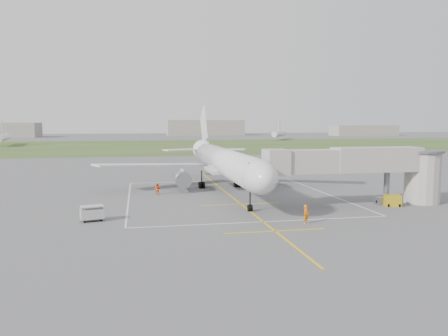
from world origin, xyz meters
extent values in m
plane|color=#59595B|center=(0.00, 0.00, 0.00)|extent=(700.00, 700.00, 0.00)
cube|color=#325023|center=(0.00, 130.00, 0.01)|extent=(700.00, 120.00, 0.02)
cube|color=#E3B30D|center=(0.00, -5.00, 0.01)|extent=(0.25, 60.00, 0.01)
cube|color=#E3B30D|center=(0.00, -24.00, 0.01)|extent=(10.00, 0.25, 0.01)
cube|color=#E3B30D|center=(0.00, -10.00, 0.01)|extent=(10.00, 0.25, 0.01)
cube|color=silver|center=(0.00, 12.00, 0.01)|extent=(28.00, 0.20, 0.01)
cube|color=silver|center=(0.00, -20.00, 0.01)|extent=(28.00, 0.20, 0.01)
cube|color=silver|center=(-14.00, -4.00, 0.01)|extent=(0.20, 32.00, 0.01)
cube|color=silver|center=(14.00, -4.00, 0.01)|extent=(0.20, 32.00, 0.01)
cylinder|color=silver|center=(0.00, 0.00, 4.50)|extent=(3.80, 36.00, 3.80)
ellipsoid|color=silver|center=(0.00, -18.00, 4.50)|extent=(3.80, 7.22, 3.80)
cube|color=black|center=(0.00, -18.90, 5.55)|extent=(2.40, 1.60, 0.99)
cone|color=silver|center=(0.00, 20.50, 4.90)|extent=(3.80, 6.00, 3.80)
cube|color=silver|center=(10.50, 6.00, 3.65)|extent=(17.93, 11.24, 1.23)
cube|color=silver|center=(-10.50, 6.00, 3.65)|extent=(17.93, 11.24, 1.23)
cube|color=silver|center=(0.00, 3.00, 2.95)|extent=(4.20, 8.00, 0.50)
cube|color=silver|center=(0.00, 21.20, 9.20)|extent=(0.30, 7.89, 8.65)
cube|color=silver|center=(0.00, 19.00, 6.20)|extent=(0.35, 5.00, 1.20)
cube|color=silver|center=(4.20, 20.20, 5.10)|extent=(7.85, 5.03, 0.20)
cube|color=silver|center=(-4.20, 20.20, 5.10)|extent=(7.85, 5.03, 0.20)
cylinder|color=slate|center=(6.20, 2.50, 1.90)|extent=(2.30, 4.20, 2.30)
cube|color=silver|center=(6.20, 2.20, 2.70)|extent=(0.25, 2.40, 1.20)
cylinder|color=slate|center=(-6.20, 2.50, 1.90)|extent=(2.30, 4.20, 2.30)
cube|color=silver|center=(-6.20, 2.20, 2.70)|extent=(0.25, 2.40, 1.20)
cylinder|color=black|center=(0.00, -14.50, 1.30)|extent=(0.18, 0.18, 2.60)
cylinder|color=black|center=(-0.11, -14.50, 0.40)|extent=(0.28, 0.80, 0.80)
cylinder|color=black|center=(0.11, -14.50, 0.40)|extent=(0.28, 0.80, 0.80)
cylinder|color=black|center=(2.90, 4.50, 1.40)|extent=(0.22, 0.22, 2.80)
cylinder|color=black|center=(2.62, 4.15, 0.48)|extent=(0.32, 0.96, 0.96)
cylinder|color=black|center=(3.18, 4.15, 0.48)|extent=(0.32, 0.96, 0.96)
cylinder|color=black|center=(2.62, 4.85, 0.48)|extent=(0.32, 0.96, 0.96)
cylinder|color=black|center=(3.18, 4.85, 0.48)|extent=(0.32, 0.96, 0.96)
cylinder|color=black|center=(-2.90, 4.50, 1.40)|extent=(0.22, 0.22, 2.80)
cylinder|color=black|center=(-3.18, 4.15, 0.48)|extent=(0.32, 0.96, 0.96)
cylinder|color=black|center=(-2.62, 4.15, 0.48)|extent=(0.32, 0.96, 0.96)
cylinder|color=black|center=(-3.18, 4.85, 0.48)|extent=(0.32, 0.96, 0.96)
cylinder|color=black|center=(-2.62, 4.85, 0.48)|extent=(0.32, 0.96, 0.96)
cube|color=#9E9B8F|center=(7.74, -13.50, 5.60)|extent=(11.09, 2.90, 2.80)
cube|color=#9E9B8F|center=(16.46, -13.50, 5.70)|extent=(11.09, 3.10, 3.00)
cube|color=#9E9B8F|center=(3.40, -13.50, 5.60)|extent=(2.60, 3.40, 3.00)
cylinder|color=slate|center=(18.00, -13.50, 2.10)|extent=(0.70, 0.70, 4.20)
cube|color=slate|center=(18.00, -13.50, 0.45)|extent=(2.60, 1.40, 0.90)
cylinder|color=#9E9B8F|center=(23.00, -13.50, 3.20)|extent=(4.40, 4.40, 6.40)
cylinder|color=slate|center=(23.00, -13.50, 6.60)|extent=(5.00, 5.00, 0.30)
cylinder|color=black|center=(17.00, -13.50, 0.35)|extent=(0.70, 0.30, 0.70)
cylinder|color=black|center=(19.00, -13.50, 0.35)|extent=(0.70, 0.30, 0.70)
cube|color=#B19716|center=(18.00, -14.94, 0.70)|extent=(2.12, 1.65, 1.41)
cylinder|color=black|center=(17.24, -15.27, 0.21)|extent=(0.28, 0.45, 0.41)
cylinder|color=black|center=(18.51, -15.60, 0.21)|extent=(0.28, 0.45, 0.41)
cube|color=#B7B7B7|center=(-17.48, -16.22, 0.79)|extent=(2.59, 1.88, 1.03)
cube|color=#B7B7B7|center=(-17.48, -16.22, 1.59)|extent=(2.59, 1.88, 0.07)
cylinder|color=black|center=(-18.27, -16.97, 0.98)|extent=(0.07, 0.07, 1.21)
cylinder|color=black|center=(-16.44, -16.56, 0.98)|extent=(0.07, 0.07, 1.21)
cylinder|color=black|center=(-18.51, -15.87, 0.98)|extent=(0.07, 0.07, 1.21)
cylinder|color=black|center=(-16.69, -15.46, 0.98)|extent=(0.07, 0.07, 1.21)
cylinder|color=black|center=(-18.19, -16.90, 0.19)|extent=(0.25, 0.40, 0.37)
cylinder|color=black|center=(-16.54, -16.53, 0.19)|extent=(0.25, 0.40, 0.37)
cylinder|color=black|center=(-18.41, -15.90, 0.19)|extent=(0.25, 0.40, 0.37)
cylinder|color=black|center=(-16.77, -15.53, 0.19)|extent=(0.25, 0.40, 0.37)
imported|color=orange|center=(4.02, -21.66, 0.97)|extent=(0.85, 0.75, 1.95)
imported|color=#FA4807|center=(-10.04, -0.53, 0.82)|extent=(0.96, 0.85, 1.63)
cube|color=gray|center=(40.00, 280.00, 6.00)|extent=(60.00, 20.00, 12.00)
cube|color=gray|center=(160.00, 250.00, 4.00)|extent=(50.00, 18.00, 8.00)
cylinder|color=silver|center=(-71.26, 145.65, 3.50)|extent=(8.37, 32.09, 3.20)
cube|color=silver|center=(-71.26, 145.65, 8.00)|extent=(0.95, 4.00, 5.50)
cylinder|color=silver|center=(70.13, 185.62, 3.50)|extent=(18.29, 29.55, 3.20)
cube|color=silver|center=(70.13, 185.62, 8.00)|extent=(2.20, 3.65, 5.50)
camera|label=1|loc=(-12.64, -62.84, 10.30)|focal=35.00mm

